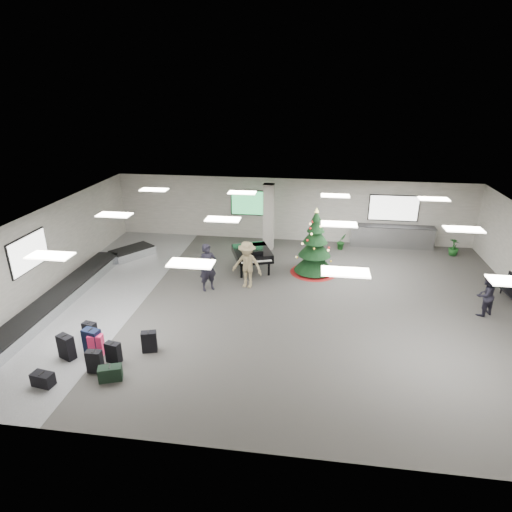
# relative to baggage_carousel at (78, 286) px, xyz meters

# --- Properties ---
(ground) EXTENTS (18.00, 18.00, 0.00)m
(ground) POSITION_rel_baggage_carousel_xyz_m (7.84, 0.08, -0.21)
(ground) COLOR #3C3A37
(ground) RESTS_ON ground
(room_envelope) EXTENTS (18.02, 14.02, 3.21)m
(room_envelope) POSITION_rel_baggage_carousel_xyz_m (7.46, 0.75, 2.12)
(room_envelope) COLOR #9E9C90
(room_envelope) RESTS_ON ground
(baggage_carousel) EXTENTS (2.28, 9.71, 0.43)m
(baggage_carousel) POSITION_rel_baggage_carousel_xyz_m (0.00, 0.00, 0.00)
(baggage_carousel) COLOR silver
(baggage_carousel) RESTS_ON ground
(service_counter) EXTENTS (4.05, 0.65, 1.08)m
(service_counter) POSITION_rel_baggage_carousel_xyz_m (12.84, 6.73, 0.33)
(service_counter) COLOR silver
(service_counter) RESTS_ON ground
(suitcase_0) EXTENTS (0.44, 0.26, 0.68)m
(suitcase_0) POSITION_rel_baggage_carousel_xyz_m (3.12, -4.69, 0.12)
(suitcase_0) COLOR black
(suitcase_0) RESTS_ON ground
(suitcase_1) EXTENTS (0.47, 0.28, 0.72)m
(suitcase_1) POSITION_rel_baggage_carousel_xyz_m (2.54, -3.70, 0.14)
(suitcase_1) COLOR black
(suitcase_1) RESTS_ON ground
(pink_suitcase) EXTENTS (0.45, 0.29, 0.68)m
(pink_suitcase) POSITION_rel_baggage_carousel_xyz_m (2.77, -3.91, 0.12)
(pink_suitcase) COLOR #FE215C
(pink_suitcase) RESTS_ON ground
(suitcase_3) EXTENTS (0.49, 0.36, 0.69)m
(suitcase_3) POSITION_rel_baggage_carousel_xyz_m (4.27, -3.54, 0.12)
(suitcase_3) COLOR black
(suitcase_3) RESTS_ON ground
(navy_suitcase) EXTENTS (0.56, 0.40, 0.80)m
(navy_suitcase) POSITION_rel_baggage_carousel_xyz_m (2.61, -3.83, 0.18)
(navy_suitcase) COLOR black
(navy_suitcase) RESTS_ON ground
(suitcase_5) EXTENTS (0.57, 0.45, 0.77)m
(suitcase_5) POSITION_rel_baggage_carousel_xyz_m (1.99, -4.20, 0.16)
(suitcase_5) COLOR black
(suitcase_5) RESTS_ON ground
(green_duffel) EXTENTS (0.69, 0.50, 0.43)m
(green_duffel) POSITION_rel_baggage_carousel_xyz_m (3.71, -4.98, -0.01)
(green_duffel) COLOR black
(green_duffel) RESTS_ON ground
(suitcase_7) EXTENTS (0.47, 0.31, 0.65)m
(suitcase_7) POSITION_rel_baggage_carousel_xyz_m (3.43, -4.18, 0.10)
(suitcase_7) COLOR black
(suitcase_7) RESTS_ON ground
(suitcase_8) EXTENTS (0.45, 0.32, 0.63)m
(suitcase_8) POSITION_rel_baggage_carousel_xyz_m (2.20, -3.20, 0.09)
(suitcase_8) COLOR black
(suitcase_8) RESTS_ON ground
(black_duffel) EXTENTS (0.62, 0.41, 0.40)m
(black_duffel) POSITION_rel_baggage_carousel_xyz_m (2.02, -5.45, -0.02)
(black_duffel) COLOR black
(black_duffel) RESTS_ON ground
(christmas_tree) EXTENTS (2.01, 2.01, 2.87)m
(christmas_tree) POSITION_rel_baggage_carousel_xyz_m (9.10, 3.06, 0.77)
(christmas_tree) COLOR maroon
(christmas_tree) RESTS_ON ground
(grand_piano) EXTENTS (2.04, 2.32, 1.11)m
(grand_piano) POSITION_rel_baggage_carousel_xyz_m (6.46, 2.87, 0.58)
(grand_piano) COLOR black
(grand_piano) RESTS_ON ground
(traveler_a) EXTENTS (0.83, 0.78, 1.90)m
(traveler_a) POSITION_rel_baggage_carousel_xyz_m (5.03, 0.80, 0.74)
(traveler_a) COLOR black
(traveler_a) RESTS_ON ground
(traveler_b) EXTENTS (1.36, 0.96, 1.91)m
(traveler_b) POSITION_rel_baggage_carousel_xyz_m (6.49, 1.26, 0.74)
(traveler_b) COLOR #95835C
(traveler_b) RESTS_ON ground
(traveler_bench) EXTENTS (0.94, 0.89, 1.54)m
(traveler_bench) POSITION_rel_baggage_carousel_xyz_m (14.99, 0.20, 0.56)
(traveler_bench) COLOR black
(traveler_bench) RESTS_ON ground
(potted_plant_left) EXTENTS (0.58, 0.55, 0.82)m
(potted_plant_left) POSITION_rel_baggage_carousel_xyz_m (10.39, 6.02, 0.20)
(potted_plant_left) COLOR #123916
(potted_plant_left) RESTS_ON ground
(potted_plant_right) EXTENTS (0.66, 0.66, 0.83)m
(potted_plant_right) POSITION_rel_baggage_carousel_xyz_m (15.59, 5.95, 0.20)
(potted_plant_right) COLOR #123916
(potted_plant_right) RESTS_ON ground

